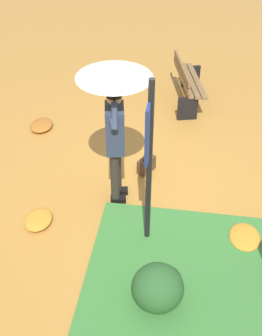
{
  "coord_description": "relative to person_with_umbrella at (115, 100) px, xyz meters",
  "views": [
    {
      "loc": [
        -5.04,
        -0.65,
        4.37
      ],
      "look_at": [
        -0.62,
        0.02,
        0.85
      ],
      "focal_mm": 48.16,
      "sensor_mm": 36.0,
      "label": 1
    }
  ],
  "objects": [
    {
      "name": "ground_plane",
      "position": [
        0.18,
        -0.29,
        -1.55
      ],
      "size": [
        18.0,
        18.0,
        0.0
      ],
      "primitive_type": "plane",
      "color": "#B27A33"
    },
    {
      "name": "person_with_umbrella",
      "position": [
        0.0,
        0.0,
        0.0
      ],
      "size": [
        0.96,
        0.96,
        2.04
      ],
      "color": "#2D2823",
      "rests_on": "ground_plane"
    },
    {
      "name": "info_sign_post",
      "position": [
        -0.81,
        -0.53,
        -0.11
      ],
      "size": [
        0.44,
        0.07,
        2.3
      ],
      "color": "black",
      "rests_on": "ground_plane"
    },
    {
      "name": "handbag",
      "position": [
        0.58,
        -0.36,
        -1.42
      ],
      "size": [
        0.33,
        0.28,
        0.37
      ],
      "color": "#4C3323",
      "rests_on": "ground_plane"
    },
    {
      "name": "park_bench",
      "position": [
        2.84,
        -0.86,
        -1.15
      ],
      "size": [
        1.43,
        0.71,
        0.75
      ],
      "color": "black",
      "rests_on": "ground_plane"
    },
    {
      "name": "shrub_cluster",
      "position": [
        -1.74,
        -0.79,
        -1.31
      ],
      "size": [
        0.64,
        0.58,
        0.53
      ],
      "color": "#285628",
      "rests_on": "ground_plane"
    },
    {
      "name": "leaf_pile_near_person",
      "position": [
        -0.75,
        0.95,
        -1.5
      ],
      "size": [
        0.46,
        0.37,
        0.1
      ],
      "color": "#C68428",
      "rests_on": "ground_plane"
    },
    {
      "name": "leaf_pile_by_bench",
      "position": [
        1.53,
        1.62,
        -1.5
      ],
      "size": [
        0.48,
        0.38,
        0.11
      ],
      "color": "#A86023",
      "rests_on": "ground_plane"
    },
    {
      "name": "leaf_pile_far_path",
      "position": [
        -0.66,
        -1.8,
        -1.5
      ],
      "size": [
        0.51,
        0.4,
        0.11
      ],
      "color": "#C68428",
      "rests_on": "ground_plane"
    }
  ]
}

